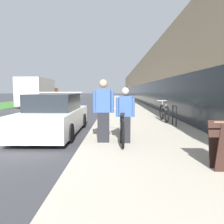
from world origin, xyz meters
The scene contains 10 objects.
sidewalk_slab centered at (6.00, 21.00, 0.07)m, with size 4.04×70.00×0.14m.
storefront_facade centered at (13.06, 29.00, 2.67)m, with size 10.01×70.00×5.35m.
lawn_strip centered at (-7.20, 25.00, 0.01)m, with size 5.63×70.00×0.03m.
tandem_bicycle centered at (5.11, 1.01, 0.51)m, with size 0.52×2.69×0.86m.
person_rider centered at (5.19, 0.66, 0.91)m, with size 0.52×0.20×1.54m.
person_bystander centered at (4.58, 0.73, 1.03)m, with size 0.60×0.23×1.76m.
bike_rack_hoop centered at (7.35, 3.61, 0.66)m, with size 0.05×0.60×0.84m.
cruiser_bike_nearest centered at (7.22, 4.92, 0.55)m, with size 0.52×1.85×0.97m.
parked_sedan_curbside centered at (2.69, 2.57, 0.67)m, with size 1.88×4.67×1.54m.
moving_truck centered at (-2.70, 16.18, 1.39)m, with size 2.27×6.53×2.75m.
Camera 1 is at (4.92, -5.35, 1.60)m, focal length 35.00 mm.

